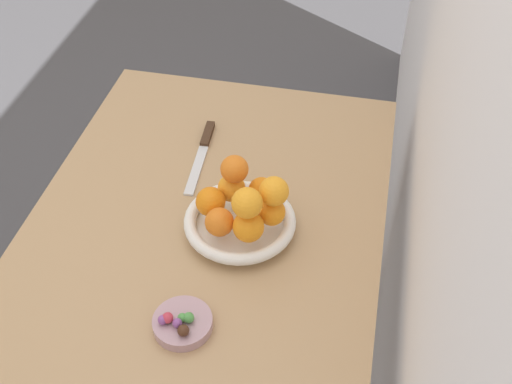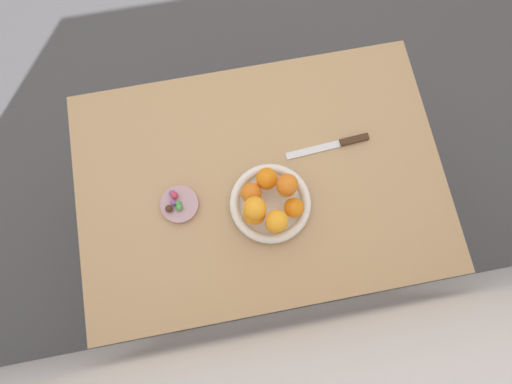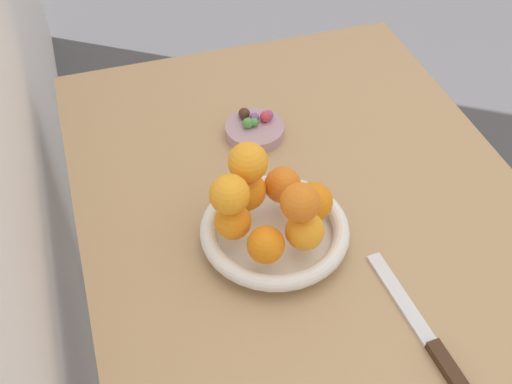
{
  "view_description": "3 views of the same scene",
  "coord_description": "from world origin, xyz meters",
  "px_view_note": "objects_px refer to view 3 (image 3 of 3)",
  "views": [
    {
      "loc": [
        0.89,
        0.31,
        1.74
      ],
      "look_at": [
        -0.04,
        0.11,
        0.83
      ],
      "focal_mm": 45.0,
      "sensor_mm": 36.0,
      "label": 1
    },
    {
      "loc": [
        0.07,
        0.31,
        1.89
      ],
      "look_at": [
        0.02,
        0.07,
        0.87
      ],
      "focal_mm": 28.0,
      "sensor_mm": 36.0,
      "label": 2
    },
    {
      "loc": [
        -0.64,
        0.31,
        1.52
      ],
      "look_at": [
        0.0,
        0.1,
        0.84
      ],
      "focal_mm": 45.0,
      "sensor_mm": 36.0,
      "label": 3
    }
  ],
  "objects_px": {
    "orange_2": "(246,191)",
    "orange_3": "(233,221)",
    "candy_ball_0": "(248,123)",
    "orange_5": "(305,231)",
    "fruit_bowl": "(275,232)",
    "candy_ball_1": "(244,113)",
    "candy_ball_2": "(265,117)",
    "orange_1": "(283,185)",
    "candy_ball_5": "(265,117)",
    "candy_ball_4": "(254,117)",
    "knife": "(425,334)",
    "candy_ball_3": "(267,115)",
    "candy_dish": "(255,131)",
    "orange_0": "(313,202)",
    "orange_8": "(248,162)",
    "orange_4": "(266,245)",
    "orange_6": "(230,194)",
    "dining_table": "(314,257)",
    "orange_7": "(300,202)",
    "candy_ball_6": "(254,122)"
  },
  "relations": [
    {
      "from": "orange_4",
      "to": "candy_ball_5",
      "type": "xyz_separation_m",
      "value": [
        0.33,
        -0.11,
        -0.04
      ]
    },
    {
      "from": "orange_1",
      "to": "orange_6",
      "type": "bearing_deg",
      "value": 116.92
    },
    {
      "from": "candy_ball_3",
      "to": "candy_ball_5",
      "type": "bearing_deg",
      "value": 136.01
    },
    {
      "from": "orange_2",
      "to": "orange_3",
      "type": "bearing_deg",
      "value": 145.2
    },
    {
      "from": "candy_ball_2",
      "to": "candy_ball_1",
      "type": "bearing_deg",
      "value": 61.52
    },
    {
      "from": "orange_6",
      "to": "candy_ball_4",
      "type": "bearing_deg",
      "value": -24.03
    },
    {
      "from": "candy_ball_1",
      "to": "knife",
      "type": "height_order",
      "value": "candy_ball_1"
    },
    {
      "from": "orange_8",
      "to": "candy_dish",
      "type": "bearing_deg",
      "value": -19.77
    },
    {
      "from": "orange_1",
      "to": "candy_ball_5",
      "type": "height_order",
      "value": "orange_1"
    },
    {
      "from": "candy_ball_1",
      "to": "candy_ball_2",
      "type": "xyz_separation_m",
      "value": [
        -0.02,
        -0.04,
        -0.0
      ]
    },
    {
      "from": "candy_ball_1",
      "to": "knife",
      "type": "bearing_deg",
      "value": -167.97
    },
    {
      "from": "candy_ball_2",
      "to": "candy_ball_4",
      "type": "bearing_deg",
      "value": 76.73
    },
    {
      "from": "orange_1",
      "to": "candy_ball_1",
      "type": "xyz_separation_m",
      "value": [
        0.24,
        -0.01,
        -0.04
      ]
    },
    {
      "from": "orange_4",
      "to": "candy_ball_5",
      "type": "relative_size",
      "value": 2.68
    },
    {
      "from": "candy_dish",
      "to": "candy_ball_0",
      "type": "height_order",
      "value": "candy_ball_0"
    },
    {
      "from": "fruit_bowl",
      "to": "orange_7",
      "type": "height_order",
      "value": "orange_7"
    },
    {
      "from": "orange_2",
      "to": "orange_3",
      "type": "distance_m",
      "value": 0.06
    },
    {
      "from": "orange_1",
      "to": "fruit_bowl",
      "type": "bearing_deg",
      "value": 149.87
    },
    {
      "from": "orange_3",
      "to": "candy_ball_0",
      "type": "distance_m",
      "value": 0.28
    },
    {
      "from": "orange_3",
      "to": "candy_ball_3",
      "type": "xyz_separation_m",
      "value": [
        0.27,
        -0.14,
        -0.04
      ]
    },
    {
      "from": "orange_7",
      "to": "candy_ball_4",
      "type": "xyz_separation_m",
      "value": [
        0.32,
        -0.03,
        -0.1
      ]
    },
    {
      "from": "candy_ball_0",
      "to": "orange_3",
      "type": "bearing_deg",
      "value": 158.6
    },
    {
      "from": "orange_5",
      "to": "orange_8",
      "type": "xyz_separation_m",
      "value": [
        0.1,
        0.06,
        0.06
      ]
    },
    {
      "from": "dining_table",
      "to": "candy_ball_2",
      "type": "height_order",
      "value": "candy_ball_2"
    },
    {
      "from": "dining_table",
      "to": "candy_ball_2",
      "type": "xyz_separation_m",
      "value": [
        0.26,
        0.01,
        0.12
      ]
    },
    {
      "from": "orange_6",
      "to": "candy_ball_2",
      "type": "distance_m",
      "value": 0.32
    },
    {
      "from": "orange_7",
      "to": "candy_ball_2",
      "type": "xyz_separation_m",
      "value": [
        0.32,
        -0.05,
        -0.1
      ]
    },
    {
      "from": "candy_ball_4",
      "to": "candy_ball_1",
      "type": "bearing_deg",
      "value": 47.57
    },
    {
      "from": "orange_0",
      "to": "orange_8",
      "type": "xyz_separation_m",
      "value": [
        0.05,
        0.09,
        0.06
      ]
    },
    {
      "from": "fruit_bowl",
      "to": "candy_ball_1",
      "type": "height_order",
      "value": "candy_ball_1"
    },
    {
      "from": "orange_4",
      "to": "orange_5",
      "type": "distance_m",
      "value": 0.06
    },
    {
      "from": "candy_ball_4",
      "to": "knife",
      "type": "relative_size",
      "value": 0.07
    },
    {
      "from": "orange_2",
      "to": "orange_7",
      "type": "relative_size",
      "value": 1.09
    },
    {
      "from": "orange_0",
      "to": "candy_ball_3",
      "type": "bearing_deg",
      "value": -3.14
    },
    {
      "from": "fruit_bowl",
      "to": "candy_ball_1",
      "type": "distance_m",
      "value": 0.29
    },
    {
      "from": "orange_0",
      "to": "candy_ball_4",
      "type": "relative_size",
      "value": 3.49
    },
    {
      "from": "dining_table",
      "to": "orange_5",
      "type": "distance_m",
      "value": 0.18
    },
    {
      "from": "orange_1",
      "to": "candy_ball_3",
      "type": "relative_size",
      "value": 3.25
    },
    {
      "from": "candy_dish",
      "to": "orange_3",
      "type": "xyz_separation_m",
      "value": [
        -0.26,
        0.11,
        0.06
      ]
    },
    {
      "from": "candy_ball_0",
      "to": "orange_0",
      "type": "bearing_deg",
      "value": -174.16
    },
    {
      "from": "knife",
      "to": "orange_5",
      "type": "bearing_deg",
      "value": 33.22
    },
    {
      "from": "orange_1",
      "to": "candy_ball_2",
      "type": "height_order",
      "value": "orange_1"
    },
    {
      "from": "candy_ball_3",
      "to": "candy_ball_6",
      "type": "relative_size",
      "value": 1.05
    },
    {
      "from": "orange_2",
      "to": "candy_ball_5",
      "type": "bearing_deg",
      "value": -25.34
    },
    {
      "from": "candy_dish",
      "to": "orange_5",
      "type": "relative_size",
      "value": 1.87
    },
    {
      "from": "orange_7",
      "to": "candy_ball_5",
      "type": "height_order",
      "value": "orange_7"
    },
    {
      "from": "orange_2",
      "to": "orange_5",
      "type": "height_order",
      "value": "orange_2"
    },
    {
      "from": "orange_7",
      "to": "knife",
      "type": "distance_m",
      "value": 0.25
    },
    {
      "from": "orange_3",
      "to": "candy_ball_4",
      "type": "xyz_separation_m",
      "value": [
        0.27,
        -0.12,
        -0.04
      ]
    },
    {
      "from": "orange_1",
      "to": "dining_table",
      "type": "bearing_deg",
      "value": -125.74
    }
  ]
}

